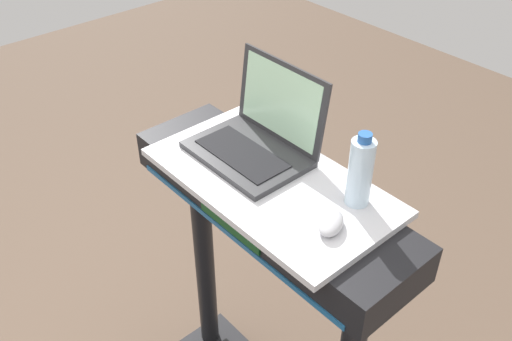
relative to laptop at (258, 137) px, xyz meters
The scene contains 4 objects.
desk_board 0.14m from the laptop, 26.72° to the right, with size 0.69×0.37×0.02m, color silver.
laptop is the anchor object (origin of this frame).
computer_mouse 0.36m from the laptop, 12.99° to the right, with size 0.06×0.10×0.03m, color #B2B2B7.
water_bottle 0.34m from the laptop, ahead, with size 0.06×0.06×0.20m.
Camera 1 is at (0.88, -0.13, 2.08)m, focal length 40.13 mm.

